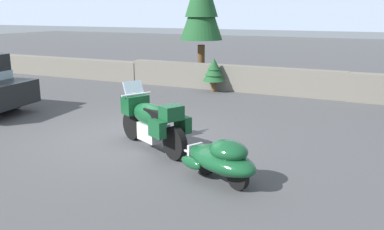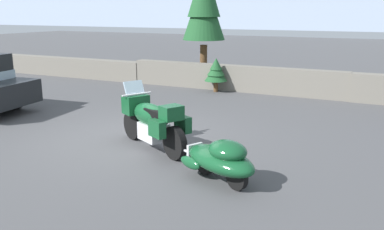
{
  "view_description": "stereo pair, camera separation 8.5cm",
  "coord_description": "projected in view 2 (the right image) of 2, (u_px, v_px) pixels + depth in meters",
  "views": [
    {
      "loc": [
        5.17,
        -7.61,
        2.8
      ],
      "look_at": [
        1.8,
        -0.55,
        0.85
      ],
      "focal_mm": 39.09,
      "sensor_mm": 36.0,
      "label": 1
    },
    {
      "loc": [
        5.24,
        -7.57,
        2.8
      ],
      "look_at": [
        1.8,
        -0.55,
        0.85
      ],
      "focal_mm": 39.09,
      "sensor_mm": 36.0,
      "label": 2
    }
  ],
  "objects": [
    {
      "name": "stone_guard_wall",
      "position": [
        230.0,
        78.0,
        15.1
      ],
      "size": [
        24.0,
        0.58,
        0.92
      ],
      "color": "slate",
      "rests_on": "ground"
    },
    {
      "name": "pine_sapling_near",
      "position": [
        216.0,
        71.0,
        14.77
      ],
      "size": [
        0.81,
        0.81,
        1.21
      ],
      "color": "brown",
      "rests_on": "ground"
    },
    {
      "name": "ground_plane",
      "position": [
        132.0,
        138.0,
        9.51
      ],
      "size": [
        80.0,
        80.0,
        0.0
      ],
      "primitive_type": "plane",
      "color": "#4C4C4F"
    },
    {
      "name": "car_shaped_trailer",
      "position": [
        221.0,
        159.0,
        6.96
      ],
      "size": [
        2.12,
        1.34,
        0.76
      ],
      "color": "black",
      "rests_on": "ground"
    },
    {
      "name": "touring_motorcycle",
      "position": [
        152.0,
        120.0,
        8.63
      ],
      "size": [
        2.11,
        1.36,
        1.33
      ],
      "color": "black",
      "rests_on": "ground"
    }
  ]
}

